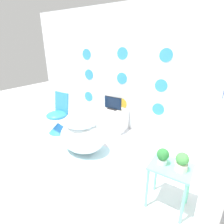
# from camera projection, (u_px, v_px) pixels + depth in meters

# --- Properties ---
(ground_plane) EXTENTS (12.00, 12.00, 0.00)m
(ground_plane) POSITION_uv_depth(u_px,v_px,m) (44.00, 182.00, 2.50)
(ground_plane) COLOR silver
(wall_back_dotted) EXTENTS (4.89, 0.05, 2.60)m
(wall_back_dotted) POSITION_uv_depth(u_px,v_px,m) (121.00, 71.00, 3.77)
(wall_back_dotted) COLOR white
(wall_back_dotted) RESTS_ON ground_plane
(rug) EXTENTS (1.23, 0.92, 0.01)m
(rug) POSITION_uv_depth(u_px,v_px,m) (76.00, 153.00, 3.16)
(rug) COLOR silver
(rug) RESTS_ON ground_plane
(bathtub) EXTENTS (0.86, 0.66, 0.58)m
(bathtub) POSITION_uv_depth(u_px,v_px,m) (82.00, 136.00, 3.14)
(bathtub) COLOR white
(bathtub) RESTS_ON ground_plane
(chair) EXTENTS (0.45, 0.45, 0.87)m
(chair) POSITION_uv_depth(u_px,v_px,m) (58.00, 120.00, 3.85)
(chair) COLOR #338CE0
(chair) RESTS_ON ground_plane
(tv_cabinet) EXTENTS (0.59, 0.43, 0.49)m
(tv_cabinet) POSITION_uv_depth(u_px,v_px,m) (113.00, 119.00, 3.97)
(tv_cabinet) COLOR silver
(tv_cabinet) RESTS_ON ground_plane
(tv) EXTENTS (0.43, 0.12, 0.29)m
(tv) POSITION_uv_depth(u_px,v_px,m) (113.00, 104.00, 3.84)
(tv) COLOR black
(tv) RESTS_ON tv_cabinet
(vase) EXTENTS (0.07, 0.07, 0.21)m
(vase) POSITION_uv_depth(u_px,v_px,m) (100.00, 105.00, 3.85)
(vase) COLOR white
(vase) RESTS_ON tv_cabinet
(side_table) EXTENTS (0.45, 0.36, 0.57)m
(side_table) POSITION_uv_depth(u_px,v_px,m) (170.00, 174.00, 1.98)
(side_table) COLOR #72D8B7
(side_table) RESTS_ON ground_plane
(potted_plant_left) EXTENTS (0.14, 0.14, 0.19)m
(potted_plant_left) POSITION_uv_depth(u_px,v_px,m) (163.00, 156.00, 1.94)
(potted_plant_left) COLOR white
(potted_plant_left) RESTS_ON side_table
(potted_plant_right) EXTENTS (0.14, 0.14, 0.21)m
(potted_plant_right) POSITION_uv_depth(u_px,v_px,m) (182.00, 162.00, 1.84)
(potted_plant_right) COLOR beige
(potted_plant_right) RESTS_ON side_table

